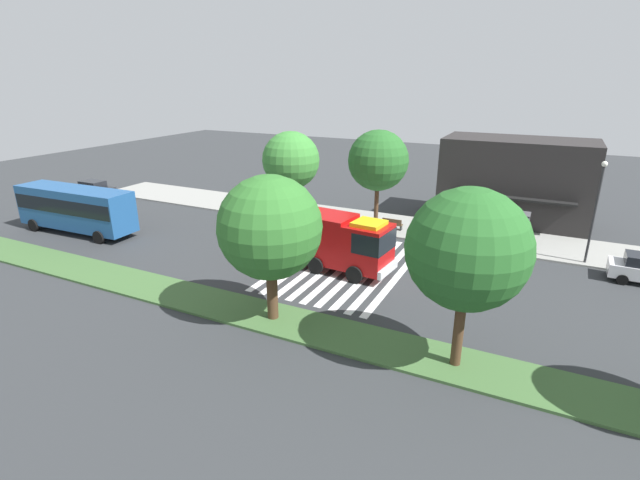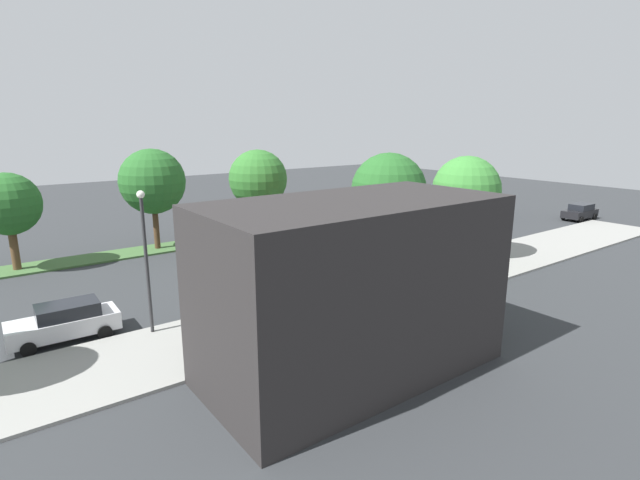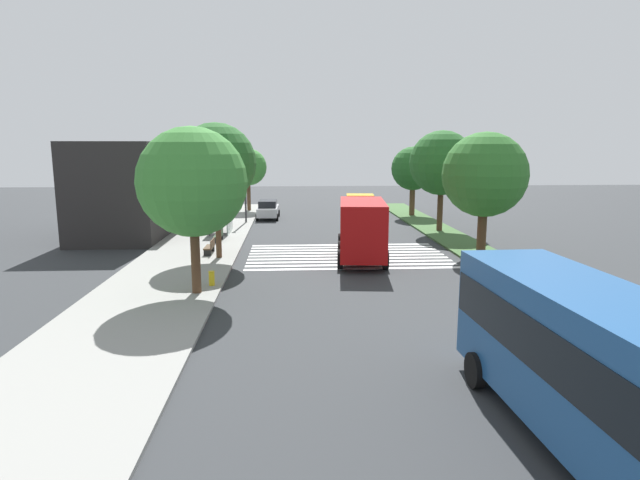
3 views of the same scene
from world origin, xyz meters
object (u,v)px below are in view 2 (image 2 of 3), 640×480
object	(u,v)px
street_lamp	(146,252)
median_tree_west	(152,182)
bench_near_shelter	(325,289)
fire_hydrant	(446,254)
transit_bus	(459,197)
bench_west_of_shelter	(380,276)
bus_stop_shelter	(264,281)
median_tree_far_west	(258,179)
fire_truck	(310,225)
sidewalk_tree_far_west	(466,190)
parked_car_mid	(65,322)
median_tree_center	(8,204)
sidewalk_tree_west	(389,191)
parked_car_west	(580,212)

from	to	relation	value
street_lamp	median_tree_west	bearing A→B (deg)	-109.25
bench_near_shelter	fire_hydrant	bearing A→B (deg)	-174.32
transit_bus	fire_hydrant	world-z (taller)	transit_bus
bench_west_of_shelter	street_lamp	xyz separation A→B (m)	(13.77, -1.09, 3.50)
bus_stop_shelter	median_tree_west	world-z (taller)	median_tree_west
bench_near_shelter	fire_hydrant	size ratio (longest dim) A/B	2.29
bench_west_of_shelter	fire_hydrant	size ratio (longest dim) A/B	2.29
street_lamp	median_tree_far_west	xyz separation A→B (m)	(-14.71, -15.65, 0.90)
fire_truck	sidewalk_tree_far_west	xyz separation A→B (m)	(-7.73, 8.54, 3.08)
parked_car_mid	median_tree_center	distance (m)	14.36
bench_west_of_shelter	bench_near_shelter	bearing A→B (deg)	0.00
bench_west_of_shelter	median_tree_center	world-z (taller)	median_tree_center
street_lamp	median_tree_center	world-z (taller)	street_lamp
fire_truck	sidewalk_tree_west	distance (m)	9.29
parked_car_mid	bus_stop_shelter	distance (m)	9.42
bus_stop_shelter	street_lamp	world-z (taller)	street_lamp
fire_truck	bus_stop_shelter	xyz separation A→B (m)	(9.47, 9.27, -0.17)
parked_car_west	street_lamp	world-z (taller)	street_lamp
street_lamp	sidewalk_tree_west	size ratio (longest dim) A/B	0.85
parked_car_mid	bench_west_of_shelter	bearing A→B (deg)	171.78
transit_bus	median_tree_west	xyz separation A→B (m)	(30.67, -5.23, 3.28)
bench_near_shelter	median_tree_west	bearing A→B (deg)	-76.47
transit_bus	median_tree_far_west	size ratio (longest dim) A/B	1.40
transit_bus	sidewalk_tree_far_west	xyz separation A→B (m)	(13.44, 10.83, 3.00)
sidewalk_tree_far_west	median_tree_far_west	distance (m)	17.93
street_lamp	median_tree_far_west	distance (m)	21.50
bus_stop_shelter	median_tree_far_west	xyz separation A→B (m)	(-9.22, -16.78, 3.10)
fire_hydrant	sidewalk_tree_far_west	bearing A→B (deg)	157.68
fire_truck	median_tree_far_west	world-z (taller)	median_tree_far_west
parked_car_mid	bench_near_shelter	bearing A→B (deg)	168.71
parked_car_mid	sidewalk_tree_west	distance (m)	19.10
parked_car_mid	fire_hydrant	world-z (taller)	parked_car_mid
fire_hydrant	street_lamp	bearing A→B (deg)	0.27
parked_car_mid	transit_bus	distance (m)	40.48
transit_bus	bus_stop_shelter	world-z (taller)	transit_bus
median_tree_center	fire_hydrant	xyz separation A→B (m)	(-25.59, 15.55, -4.10)
sidewalk_tree_far_west	median_tree_west	distance (m)	23.55
sidewalk_tree_west	median_tree_west	bearing A→B (deg)	-59.42
bench_near_shelter	street_lamp	xyz separation A→B (m)	(9.49, -1.09, 3.50)
street_lamp	sidewalk_tree_far_west	world-z (taller)	sidewalk_tree_far_west
parked_car_west	fire_hydrant	bearing A→B (deg)	4.58
median_tree_west	fire_hydrant	bearing A→B (deg)	135.83
parked_car_west	street_lamp	distance (m)	45.02
parked_car_west	bus_stop_shelter	world-z (taller)	bus_stop_shelter
bench_west_of_shelter	sidewalk_tree_far_west	bearing A→B (deg)	-175.56
street_lamp	parked_car_west	bearing A→B (deg)	-177.70
parked_car_west	bench_near_shelter	distance (m)	35.50
bus_stop_shelter	sidewalk_tree_far_west	bearing A→B (deg)	-177.57
bench_west_of_shelter	parked_car_mid	bearing A→B (deg)	-9.56
sidewalk_tree_west	bus_stop_shelter	bearing A→B (deg)	4.41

